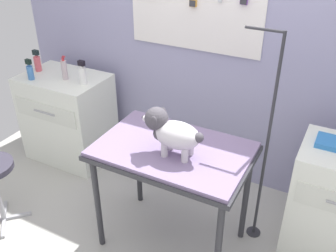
{
  "coord_description": "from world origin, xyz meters",
  "views": [
    {
      "loc": [
        1.06,
        -1.6,
        2.26
      ],
      "look_at": [
        0.04,
        0.35,
        0.97
      ],
      "focal_mm": 40.47,
      "sensor_mm": 36.0,
      "label": 1
    }
  ],
  "objects": [
    {
      "name": "detangler_spray",
      "position": [
        -1.54,
        0.67,
        0.95
      ],
      "size": [
        0.06,
        0.06,
        0.19
      ],
      "color": "#3E72B3",
      "rests_on": "counter_left"
    },
    {
      "name": "spray_bottle_short",
      "position": [
        -1.63,
        0.85,
        0.96
      ],
      "size": [
        0.06,
        0.06,
        0.21
      ],
      "color": "#CD535E",
      "rests_on": "counter_left"
    },
    {
      "name": "rear_wall_panel",
      "position": [
        -0.0,
        1.28,
        1.16
      ],
      "size": [
        4.0,
        0.11,
        2.3
      ],
      "color": "#9593B7",
      "rests_on": "ground"
    },
    {
      "name": "spray_bottle_tall",
      "position": [
        -1.27,
        0.82,
        0.97
      ],
      "size": [
        0.05,
        0.05,
        0.22
      ],
      "color": "#BBA8AE",
      "rests_on": "counter_left"
    },
    {
      "name": "pump_bottle_white",
      "position": [
        -1.05,
        0.81,
        0.97
      ],
      "size": [
        0.06,
        0.06,
        0.22
      ],
      "color": "white",
      "rests_on": "counter_left"
    },
    {
      "name": "dog",
      "position": [
        0.13,
        0.21,
        1.03
      ],
      "size": [
        0.43,
        0.2,
        0.31
      ],
      "color": "silver",
      "rests_on": "grooming_table"
    },
    {
      "name": "supply_tray",
      "position": [
        1.07,
        0.82,
        0.87
      ],
      "size": [
        0.24,
        0.18,
        0.04
      ],
      "color": "#2F77C6",
      "rests_on": "cabinet_right"
    },
    {
      "name": "counter_left",
      "position": [
        -1.34,
        0.85,
        0.44
      ],
      "size": [
        0.8,
        0.58,
        0.87
      ],
      "color": "silver",
      "rests_on": "ground"
    },
    {
      "name": "grooming_table",
      "position": [
        0.12,
        0.28,
        0.78
      ],
      "size": [
        1.04,
        0.68,
        0.86
      ],
      "color": "#2D2D33",
      "rests_on": "ground"
    },
    {
      "name": "grooming_arm",
      "position": [
        0.65,
        0.64,
        0.76
      ],
      "size": [
        0.3,
        0.11,
        1.63
      ],
      "color": "#2D2D33",
      "rests_on": "ground"
    }
  ]
}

